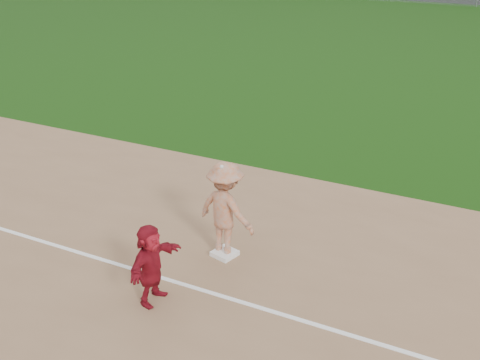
% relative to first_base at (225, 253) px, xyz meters
% --- Properties ---
extents(ground, '(160.00, 160.00, 0.00)m').
position_rel_first_base_xyz_m(ground, '(-0.16, -0.49, -0.07)').
color(ground, '#153C0B').
rests_on(ground, ground).
extents(foul_line, '(60.00, 0.10, 0.01)m').
position_rel_first_base_xyz_m(foul_line, '(-0.16, -1.29, -0.05)').
color(foul_line, white).
rests_on(foul_line, infield_dirt).
extents(first_base, '(0.54, 0.54, 0.10)m').
position_rel_first_base_xyz_m(first_base, '(0.00, 0.00, 0.00)').
color(first_base, white).
rests_on(first_base, infield_dirt).
extents(base_runner, '(0.46, 1.43, 1.54)m').
position_rel_first_base_xyz_m(base_runner, '(-0.43, -1.96, 0.72)').
color(base_runner, maroon).
rests_on(base_runner, infield_dirt).
extents(first_base_play, '(1.44, 0.99, 2.14)m').
position_rel_first_base_xyz_m(first_base_play, '(-0.02, 0.09, 0.97)').
color(first_base_play, '#9E9EA0').
rests_on(first_base_play, infield_dirt).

